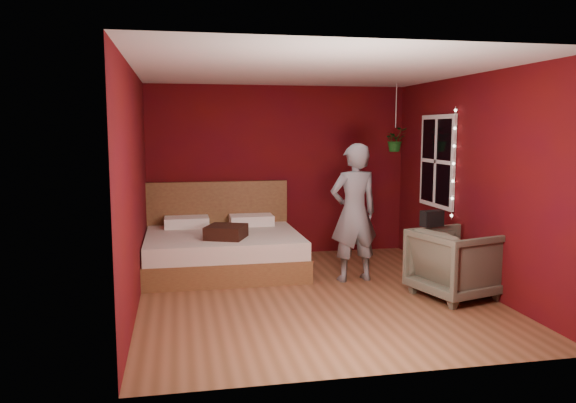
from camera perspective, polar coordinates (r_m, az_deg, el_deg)
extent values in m
plane|color=brown|center=(6.74, 2.54, -9.37)|extent=(4.50, 4.50, 0.00)
cube|color=#560D09|center=(8.69, -0.96, 3.14)|extent=(4.00, 0.02, 2.60)
cube|color=#560D09|center=(4.34, 9.75, -1.22)|extent=(4.00, 0.02, 2.60)
cube|color=#560D09|center=(6.31, -15.41, 1.29)|extent=(0.02, 4.50, 2.60)
cube|color=#560D09|center=(7.23, 18.28, 1.92)|extent=(0.02, 4.50, 2.60)
cube|color=silver|center=(6.49, 2.68, 13.29)|extent=(4.00, 4.50, 0.02)
cube|color=white|center=(7.99, 14.91, 3.97)|extent=(0.04, 0.97, 1.27)
cube|color=black|center=(7.98, 14.82, 3.97)|extent=(0.02, 0.85, 1.15)
cube|color=white|center=(7.98, 14.78, 3.97)|extent=(0.03, 0.05, 1.15)
cube|color=white|center=(7.98, 14.78, 3.97)|extent=(0.03, 0.85, 0.05)
cylinder|color=silver|center=(7.51, 16.47, 3.71)|extent=(0.01, 0.01, 1.45)
sphere|color=#FFF2CC|center=(7.58, 16.28, -1.39)|extent=(0.04, 0.04, 0.04)
sphere|color=#FFF2CC|center=(7.55, 16.34, 0.30)|extent=(0.04, 0.04, 0.04)
sphere|color=#FFF2CC|center=(7.53, 16.40, 2.00)|extent=(0.04, 0.04, 0.04)
sphere|color=#FFF2CC|center=(7.51, 16.47, 3.71)|extent=(0.04, 0.04, 0.04)
sphere|color=#FFF2CC|center=(7.50, 16.53, 5.43)|extent=(0.04, 0.04, 0.04)
sphere|color=#FFF2CC|center=(7.50, 16.59, 7.14)|extent=(0.04, 0.04, 0.04)
sphere|color=#FFF2CC|center=(7.50, 16.66, 8.86)|extent=(0.04, 0.04, 0.04)
cube|color=brown|center=(7.80, -6.60, -5.97)|extent=(2.10, 1.79, 0.29)
cube|color=silver|center=(7.74, -6.63, -4.07)|extent=(2.06, 1.75, 0.23)
cube|color=brown|center=(8.55, -7.11, -1.85)|extent=(2.10, 0.08, 1.16)
cube|color=white|center=(8.28, -10.25, -2.06)|extent=(0.63, 0.40, 0.15)
cube|color=white|center=(8.35, -3.74, -1.89)|extent=(0.63, 0.40, 0.15)
imported|color=slate|center=(7.19, 6.71, -1.15)|extent=(0.69, 0.50, 1.76)
imported|color=#555543|center=(6.81, 16.72, -6.02)|extent=(1.08, 1.06, 0.80)
cube|color=black|center=(6.83, 14.41, -1.67)|extent=(0.28, 0.18, 0.19)
cube|color=#321710|center=(7.36, -6.31, -3.09)|extent=(0.62, 0.62, 0.17)
cylinder|color=silver|center=(8.41, 10.93, 9.56)|extent=(0.01, 0.01, 0.64)
imported|color=#175117|center=(8.41, 10.85, 6.18)|extent=(0.34, 0.30, 0.35)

